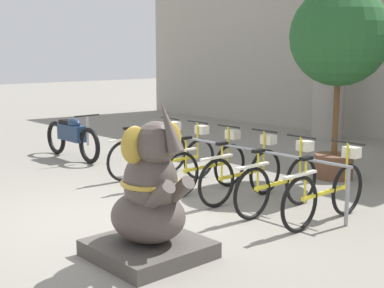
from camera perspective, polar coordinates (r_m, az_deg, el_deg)
ground_plane at (r=7.05m, az=-7.90°, el=-7.91°), size 60.00×60.00×0.00m
column_left at (r=13.63m, az=14.65°, el=11.51°), size 0.97×0.97×5.16m
bike_rack at (r=8.03m, az=4.07°, el=-1.14°), size 4.12×0.05×0.77m
bicycle_0 at (r=9.27m, az=-4.45°, el=-0.99°), size 0.48×1.72×0.99m
bicycle_1 at (r=8.74m, az=-1.53°, el=-1.62°), size 0.48×1.72×0.99m
bicycle_2 at (r=8.24m, az=1.72°, el=-2.32°), size 0.48×1.72×0.99m
bicycle_3 at (r=7.78m, az=5.53°, el=-3.07°), size 0.48×1.72×0.99m
bicycle_4 at (r=7.30m, az=9.34°, el=-4.02°), size 0.48×1.72×0.99m
bicycle_5 at (r=6.94m, az=14.15°, el=-4.91°), size 0.48×1.72×0.99m
elephant_statue at (r=5.57m, az=-4.47°, el=-6.47°), size 1.09×1.09×1.70m
motorcycle at (r=11.04m, az=-12.68°, el=0.83°), size 2.03×0.55×0.95m
potted_tree at (r=9.28m, az=15.44°, el=10.52°), size 1.65×1.65×3.22m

